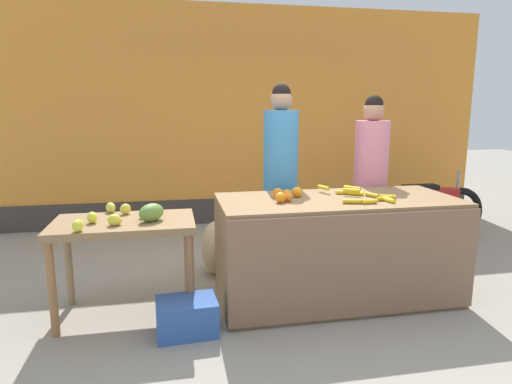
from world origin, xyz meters
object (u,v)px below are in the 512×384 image
vendor_woman_blue_shirt (280,180)px  produce_sack (216,248)px  vendor_woman_pink_shirt (370,183)px  produce_crate (187,317)px  parked_motorcycle (426,208)px

vendor_woman_blue_shirt → produce_sack: vendor_woman_blue_shirt is taller
produce_sack → vendor_woman_pink_shirt: bearing=-2.8°
produce_crate → parked_motorcycle: bearing=30.8°
vendor_woman_blue_shirt → produce_crate: 1.69m
vendor_woman_blue_shirt → vendor_woman_pink_shirt: 0.94m
parked_motorcycle → vendor_woman_pink_shirt: bearing=-146.2°
parked_motorcycle → produce_crate: (-3.07, -1.83, -0.27)m
produce_sack → parked_motorcycle: bearing=14.2°
produce_sack → vendor_woman_blue_shirt: bearing=-3.5°
produce_crate → vendor_woman_pink_shirt: bearing=29.0°
vendor_woman_pink_shirt → produce_sack: bearing=177.2°
vendor_woman_blue_shirt → parked_motorcycle: bearing=19.3°
vendor_woman_pink_shirt → produce_crate: bearing=-151.0°
vendor_woman_pink_shirt → produce_sack: size_ratio=3.25×
parked_motorcycle → produce_crate: parked_motorcycle is taller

